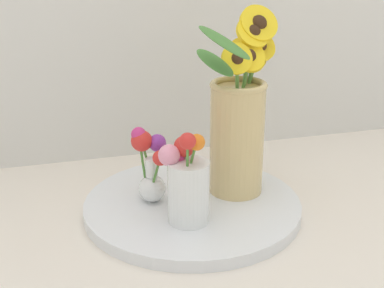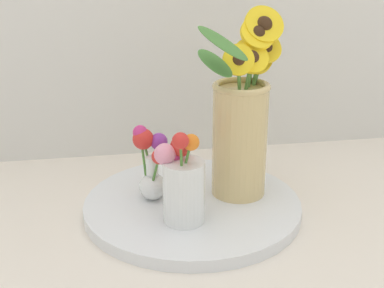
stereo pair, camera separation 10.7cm
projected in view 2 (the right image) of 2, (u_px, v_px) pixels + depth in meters
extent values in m
plane|color=silver|center=(202.00, 238.00, 1.02)|extent=(6.00, 6.00, 0.00)
cylinder|color=silver|center=(192.00, 206.00, 1.12)|extent=(0.45, 0.45, 0.02)
cylinder|color=#D1B77A|center=(240.00, 142.00, 1.11)|extent=(0.11, 0.11, 0.23)
torus|color=#D1B77A|center=(241.00, 86.00, 1.07)|extent=(0.12, 0.12, 0.01)
cylinder|color=#568E42|center=(241.00, 114.00, 1.08)|extent=(0.04, 0.01, 0.23)
cylinder|color=yellow|center=(252.00, 57.00, 1.04)|extent=(0.08, 0.05, 0.07)
sphere|color=#382314|center=(252.00, 57.00, 1.04)|extent=(0.03, 0.03, 0.03)
cylinder|color=#568E42|center=(240.00, 114.00, 1.09)|extent=(0.03, 0.04, 0.23)
cylinder|color=yellow|center=(238.00, 60.00, 1.02)|extent=(0.07, 0.03, 0.07)
sphere|color=#382314|center=(238.00, 60.00, 1.02)|extent=(0.03, 0.03, 0.03)
cylinder|color=#568E42|center=(246.00, 110.00, 1.11)|extent=(0.08, 0.03, 0.25)
cylinder|color=yellow|center=(266.00, 47.00, 1.08)|extent=(0.08, 0.05, 0.08)
sphere|color=#382314|center=(266.00, 47.00, 1.08)|extent=(0.03, 0.03, 0.03)
cylinder|color=#568E42|center=(251.00, 98.00, 1.10)|extent=(0.05, 0.02, 0.29)
cylinder|color=yellow|center=(264.00, 25.00, 1.06)|extent=(0.09, 0.06, 0.08)
sphere|color=#382314|center=(264.00, 25.00, 1.06)|extent=(0.03, 0.03, 0.03)
cylinder|color=#568E42|center=(244.00, 121.00, 1.11)|extent=(0.05, 0.07, 0.25)
cylinder|color=yellow|center=(253.00, 56.00, 1.10)|extent=(0.09, 0.07, 0.08)
sphere|color=#382314|center=(253.00, 56.00, 1.10)|extent=(0.04, 0.04, 0.04)
cylinder|color=#568E42|center=(245.00, 102.00, 1.09)|extent=(0.05, 0.03, 0.27)
cylinder|color=yellow|center=(258.00, 33.00, 1.05)|extent=(0.08, 0.05, 0.07)
sphere|color=#382314|center=(258.00, 33.00, 1.05)|extent=(0.03, 0.03, 0.03)
ellipsoid|color=#477F38|center=(223.00, 43.00, 0.96)|extent=(0.11, 0.10, 0.06)
ellipsoid|color=#477F38|center=(215.00, 63.00, 1.01)|extent=(0.08, 0.10, 0.05)
cylinder|color=white|center=(184.00, 192.00, 1.01)|extent=(0.08, 0.08, 0.12)
cylinder|color=#4C8438|center=(171.00, 183.00, 1.01)|extent=(0.02, 0.03, 0.11)
sphere|color=pink|center=(165.00, 154.00, 1.00)|extent=(0.04, 0.04, 0.04)
cylinder|color=#4C8438|center=(184.00, 171.00, 1.00)|extent=(0.03, 0.03, 0.12)
sphere|color=orange|center=(191.00, 142.00, 0.96)|extent=(0.03, 0.03, 0.03)
cylinder|color=#4C8438|center=(182.00, 173.00, 0.99)|extent=(0.01, 0.04, 0.14)
sphere|color=red|center=(180.00, 141.00, 0.94)|extent=(0.03, 0.03, 0.03)
cylinder|color=#4C8438|center=(180.00, 172.00, 1.01)|extent=(0.01, 0.03, 0.10)
sphere|color=red|center=(181.00, 146.00, 1.00)|extent=(0.04, 0.04, 0.04)
cylinder|color=#4C8438|center=(178.00, 181.00, 1.02)|extent=(0.02, 0.02, 0.10)
sphere|color=#C6337A|center=(174.00, 157.00, 1.01)|extent=(0.03, 0.03, 0.03)
sphere|color=white|center=(153.00, 187.00, 1.11)|extent=(0.06, 0.06, 0.06)
cylinder|color=white|center=(152.00, 166.00, 1.09)|extent=(0.03, 0.03, 0.04)
cylinder|color=#4C8438|center=(155.00, 173.00, 1.08)|extent=(0.02, 0.03, 0.08)
sphere|color=red|center=(159.00, 157.00, 1.06)|extent=(0.03, 0.03, 0.03)
cylinder|color=#4C8438|center=(144.00, 161.00, 1.10)|extent=(0.01, 0.02, 0.12)
sphere|color=#C6337A|center=(140.00, 133.00, 1.09)|extent=(0.03, 0.03, 0.03)
cylinder|color=#4C8438|center=(150.00, 166.00, 1.10)|extent=(0.03, 0.03, 0.11)
sphere|color=red|center=(143.00, 139.00, 1.09)|extent=(0.04, 0.04, 0.04)
cylinder|color=#4C8438|center=(157.00, 164.00, 1.10)|extent=(0.02, 0.03, 0.09)
sphere|color=purple|center=(159.00, 142.00, 1.10)|extent=(0.04, 0.04, 0.04)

